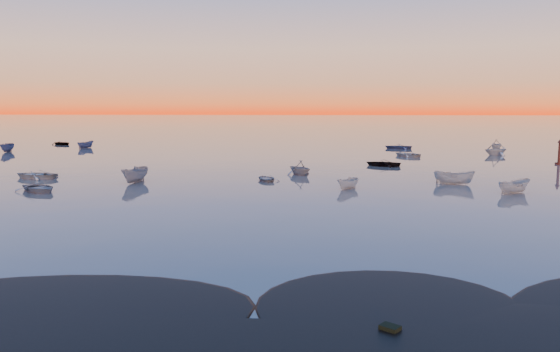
# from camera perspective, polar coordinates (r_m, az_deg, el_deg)

# --- Properties ---
(ground) EXTENTS (600.00, 600.00, 0.00)m
(ground) POSITION_cam_1_polar(r_m,az_deg,el_deg) (122.40, 0.95, 3.79)
(ground) COLOR #685E56
(ground) RESTS_ON ground
(mud_lobes) EXTENTS (140.00, 6.00, 0.07)m
(mud_lobes) POSITION_cam_1_polar(r_m,az_deg,el_deg) (23.33, -12.96, -12.28)
(mud_lobes) COLOR black
(mud_lobes) RESTS_ON ground
(moored_fleet) EXTENTS (124.00, 58.00, 1.20)m
(moored_fleet) POSITION_cam_1_polar(r_m,az_deg,el_deg) (75.67, -0.98, 1.53)
(moored_fleet) COLOR #BBBBB6
(moored_fleet) RESTS_ON ground
(boat_near_left) EXTENTS (4.18, 4.58, 1.10)m
(boat_near_left) POSITION_cam_1_polar(r_m,az_deg,el_deg) (54.00, -23.87, -1.51)
(boat_near_left) COLOR slate
(boat_near_left) RESTS_ON ground
(boat_near_center) EXTENTS (3.17, 3.89, 1.25)m
(boat_near_center) POSITION_cam_1_polar(r_m,az_deg,el_deg) (52.78, 23.22, -1.67)
(boat_near_center) COLOR #BBBBB6
(boat_near_center) RESTS_ON ground
(boat_near_right) EXTENTS (3.77, 3.61, 1.26)m
(boat_near_right) POSITION_cam_1_polar(r_m,az_deg,el_deg) (61.45, 2.08, 0.15)
(boat_near_right) COLOR slate
(boat_near_right) RESTS_ON ground
(channel_marker) EXTENTS (0.99, 0.99, 3.50)m
(channel_marker) POSITION_cam_1_polar(r_m,az_deg,el_deg) (80.79, 27.16, 2.07)
(channel_marker) COLOR #40140D
(channel_marker) RESTS_ON ground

